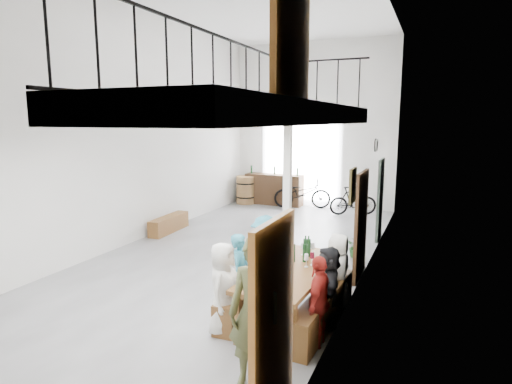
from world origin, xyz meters
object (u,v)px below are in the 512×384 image
at_px(side_bench, 169,224).
at_px(serving_counter, 274,189).
at_px(host_standing, 256,314).
at_px(tasting_table, 293,274).
at_px(oak_barrel, 246,190).
at_px(bench_inner, 249,297).
at_px(bicycle_near, 302,193).

bearing_deg(side_bench, serving_counter, 75.04).
xyz_separation_m(side_bench, host_standing, (4.74, -5.23, 0.64)).
bearing_deg(tasting_table, serving_counter, 115.82).
height_order(tasting_table, host_standing, host_standing).
height_order(tasting_table, oak_barrel, oak_barrel).
relative_size(side_bench, oak_barrel, 1.54).
bearing_deg(bench_inner, side_bench, 136.61).
height_order(tasting_table, side_bench, tasting_table).
bearing_deg(oak_barrel, tasting_table, -61.12).
distance_m(side_bench, oak_barrel, 4.37).
xyz_separation_m(serving_counter, host_standing, (3.51, -9.84, 0.32)).
height_order(tasting_table, serving_counter, serving_counter).
distance_m(side_bench, host_standing, 7.09).
bearing_deg(serving_counter, host_standing, -68.98).
bearing_deg(tasting_table, host_standing, -82.23).
relative_size(tasting_table, oak_barrel, 2.39).
bearing_deg(side_bench, host_standing, -47.84).
bearing_deg(host_standing, side_bench, 121.38).
xyz_separation_m(serving_counter, bicycle_near, (1.09, -0.22, -0.04)).
distance_m(side_bench, bicycle_near, 4.97).
bearing_deg(serving_counter, oak_barrel, -164.36).
bearing_deg(bicycle_near, tasting_table, 178.24).
distance_m(bench_inner, serving_counter, 8.55).
bearing_deg(side_bench, oak_barrel, 86.78).
bearing_deg(side_bench, tasting_table, -37.60).
relative_size(tasting_table, bicycle_near, 1.24).
height_order(bench_inner, bicycle_near, bicycle_near).
distance_m(bench_inner, host_standing, 2.02).
bearing_deg(bicycle_near, side_bench, 134.25).
distance_m(tasting_table, bicycle_near, 8.26).
xyz_separation_m(oak_barrel, bicycle_near, (2.08, 0.03, 0.01)).
relative_size(bench_inner, side_bench, 1.29).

